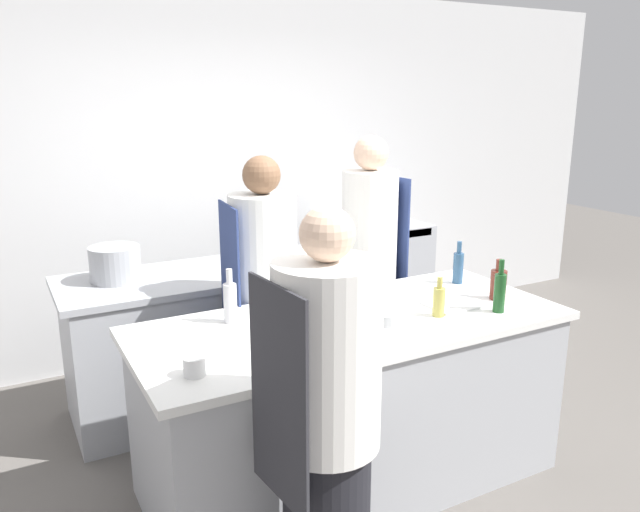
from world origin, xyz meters
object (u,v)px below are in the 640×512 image
object	(u,v)px
chef_at_prep_near	(326,429)
chef_at_stove	(369,273)
bottle_vinegar	(230,301)
bottle_wine	(439,301)
cup	(194,366)
bottle_olive_oil	(458,267)
bottle_cooking_oil	(498,283)
oven_range	(377,278)
bowl_prep_small	(291,302)
stockpot	(115,264)
bottle_sauce	(500,291)
chef_at_pass_far	(264,305)
bowl_mixing_large	(386,315)

from	to	relation	value
chef_at_prep_near	chef_at_stove	bearing A→B (deg)	-43.02
bottle_vinegar	bottle_wine	xyz separation A→B (m)	(0.97, -0.42, -0.03)
chef_at_stove	cup	distance (m)	1.76
bottle_olive_oil	bottle_cooking_oil	size ratio (longest dim) A/B	1.13
oven_range	bottle_wine	xyz separation A→B (m)	(-0.91, -1.93, 0.52)
oven_range	cup	world-z (taller)	cup
bottle_vinegar	bowl_prep_small	world-z (taller)	bottle_vinegar
chef_at_prep_near	bottle_olive_oil	distance (m)	1.72
chef_at_prep_near	stockpot	bearing A→B (deg)	5.23
bottle_wine	cup	size ratio (longest dim) A/B	2.25
cup	chef_at_stove	bearing A→B (deg)	33.64
chef_at_stove	bottle_olive_oil	world-z (taller)	chef_at_stove
chef_at_stove	bottle_sauce	distance (m)	1.02
chef_at_stove	bowl_prep_small	bearing A→B (deg)	-66.50
chef_at_pass_far	bottle_olive_oil	bearing A→B (deg)	-103.83
cup	bottle_olive_oil	bearing A→B (deg)	15.01
oven_range	bowl_mixing_large	xyz separation A→B (m)	(-1.18, -1.86, 0.47)
oven_range	stockpot	xyz separation A→B (m)	(-2.24, -0.51, 0.55)
oven_range	bottle_sauce	distance (m)	2.18
bottle_olive_oil	bowl_prep_small	xyz separation A→B (m)	(-1.07, 0.08, -0.07)
stockpot	chef_at_stove	bearing A→B (deg)	-19.41
bottle_wine	bottle_vinegar	bearing A→B (deg)	156.53
bowl_prep_small	stockpot	bearing A→B (deg)	127.24
chef_at_pass_far	bowl_mixing_large	distance (m)	0.80
chef_at_stove	bottle_olive_oil	distance (m)	0.60
bottle_vinegar	chef_at_stove	bearing A→B (deg)	22.92
bottle_vinegar	cup	world-z (taller)	bottle_vinegar
stockpot	bottle_cooking_oil	bearing A→B (deg)	-37.17
chef_at_prep_near	bowl_mixing_large	bearing A→B (deg)	-53.31
bottle_wine	stockpot	distance (m)	1.95
chef_at_prep_near	chef_at_stove	xyz separation A→B (m)	(1.12, 1.45, 0.07)
bowl_prep_small	chef_at_stove	bearing A→B (deg)	28.96
chef_at_stove	bowl_mixing_large	size ratio (longest dim) A/B	8.17
chef_at_stove	bottle_sauce	bearing A→B (deg)	3.78
oven_range	bottle_cooking_oil	world-z (taller)	bottle_cooking_oil
bowl_mixing_large	stockpot	bearing A→B (deg)	128.06
bottle_wine	bowl_mixing_large	size ratio (longest dim) A/B	0.96
oven_range	bowl_mixing_large	bearing A→B (deg)	-122.40
chef_at_pass_far	cup	bearing A→B (deg)	146.63
bottle_wine	bowl_mixing_large	bearing A→B (deg)	166.16
bottle_olive_oil	bowl_prep_small	bearing A→B (deg)	176.00
bowl_mixing_large	bottle_sauce	bearing A→B (deg)	-15.80
bottle_cooking_oil	stockpot	distance (m)	2.25
stockpot	bowl_prep_small	bearing A→B (deg)	-52.76
chef_at_prep_near	bottle_sauce	distance (m)	1.37
oven_range	bottle_vinegar	world-z (taller)	bottle_vinegar
bowl_mixing_large	cup	distance (m)	1.05
chef_at_stove	bottle_sauce	world-z (taller)	chef_at_stove
oven_range	stockpot	bearing A→B (deg)	-167.13
chef_at_prep_near	bottle_olive_oil	bearing A→B (deg)	-61.71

